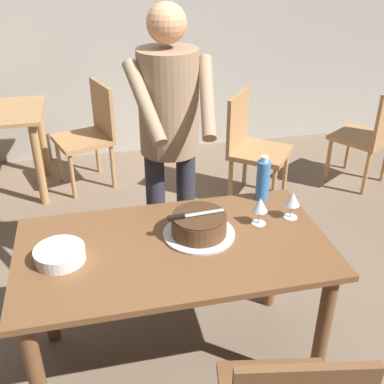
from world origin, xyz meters
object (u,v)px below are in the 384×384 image
object	(u,v)px
background_chair_2	(252,144)
wine_glass_near	(292,200)
main_dining_table	(174,267)
background_chair_3	(90,132)
person_cutting_cake	(170,130)
background_chair_0	(371,133)
cake_on_platter	(199,226)
wine_glass_far	(260,206)
plate_stack	(60,255)
cake_knife	(184,216)
water_bottle	(263,180)

from	to	relation	value
background_chair_2	wine_glass_near	bearing A→B (deg)	-102.51
main_dining_table	background_chair_3	xyz separation A→B (m)	(-0.32, 2.17, -0.13)
wine_glass_near	background_chair_3	size ratio (longest dim) A/B	0.16
main_dining_table	background_chair_2	world-z (taller)	background_chair_2
person_cutting_cake	background_chair_0	xyz separation A→B (m)	(1.93, 1.01, -0.58)
cake_on_platter	background_chair_0	xyz separation A→B (m)	(1.90, 1.55, -0.31)
main_dining_table	background_chair_3	size ratio (longest dim) A/B	1.59
wine_glass_far	background_chair_2	xyz separation A→B (m)	(0.51, 1.52, -0.36)
plate_stack	background_chair_2	xyz separation A→B (m)	(1.45, 1.61, -0.29)
cake_knife	wine_glass_far	size ratio (longest dim) A/B	1.88
person_cutting_cake	plate_stack	bearing A→B (deg)	-134.96
main_dining_table	background_chair_0	distance (m)	2.59
background_chair_2	background_chair_3	bearing A→B (deg)	156.16
background_chair_2	main_dining_table	bearing A→B (deg)	-120.59
main_dining_table	cake_on_platter	xyz separation A→B (m)	(0.13, 0.06, 0.18)
person_cutting_cake	background_chair_2	xyz separation A→B (m)	(0.85, 1.01, -0.58)
cake_knife	background_chair_2	xyz separation A→B (m)	(0.89, 1.55, -0.37)
cake_knife	background_chair_0	distance (m)	2.54
cake_on_platter	background_chair_2	bearing A→B (deg)	62.19
wine_glass_near	water_bottle	size ratio (longest dim) A/B	0.58
main_dining_table	background_chair_2	distance (m)	1.87
wine_glass_near	background_chair_3	xyz separation A→B (m)	(-0.94, 2.06, -0.36)
cake_on_platter	background_chair_2	size ratio (longest dim) A/B	0.38
plate_stack	background_chair_2	distance (m)	2.19
water_bottle	cake_on_platter	bearing A→B (deg)	-147.46
cake_on_platter	water_bottle	bearing A→B (deg)	32.54
wine_glass_near	background_chair_3	distance (m)	2.30
cake_on_platter	background_chair_3	bearing A→B (deg)	102.23
wine_glass_far	water_bottle	distance (m)	0.25
wine_glass_far	water_bottle	size ratio (longest dim) A/B	0.58
water_bottle	background_chair_0	distance (m)	2.01
cake_on_platter	wine_glass_near	size ratio (longest dim) A/B	2.36
background_chair_2	plate_stack	bearing A→B (deg)	-132.08
background_chair_0	background_chair_3	bearing A→B (deg)	166.67
main_dining_table	cake_on_platter	bearing A→B (deg)	23.50
cake_knife	background_chair_0	bearing A→B (deg)	38.39
cake_on_platter	plate_stack	size ratio (longest dim) A/B	1.55
background_chair_2	water_bottle	bearing A→B (deg)	-107.62
person_cutting_cake	background_chair_3	distance (m)	1.73
water_bottle	person_cutting_cake	size ratio (longest dim) A/B	0.15
cake_on_platter	person_cutting_cake	distance (m)	0.61
wine_glass_far	person_cutting_cake	world-z (taller)	person_cutting_cake
main_dining_table	person_cutting_cake	distance (m)	0.76
cake_knife	plate_stack	size ratio (longest dim) A/B	1.23
background_chair_3	main_dining_table	bearing A→B (deg)	-81.49
person_cutting_cake	background_chair_0	distance (m)	2.26
cake_on_platter	wine_glass_far	size ratio (longest dim) A/B	2.36
cake_on_platter	person_cutting_cake	bearing A→B (deg)	93.68
cake_knife	plate_stack	bearing A→B (deg)	-174.39
wine_glass_near	wine_glass_far	distance (m)	0.18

